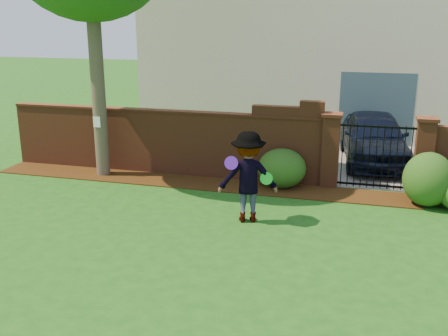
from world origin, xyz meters
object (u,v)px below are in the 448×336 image
(man, at_px, (248,178))
(frisbee_purple, at_px, (231,163))
(frisbee_green, at_px, (266,178))
(car, at_px, (375,140))

(man, xyz_separation_m, frisbee_purple, (-0.29, -0.25, 0.36))
(frisbee_purple, height_order, frisbee_green, frisbee_purple)
(car, height_order, frisbee_green, car)
(car, relative_size, man, 2.28)
(car, height_order, frisbee_purple, car)
(man, xyz_separation_m, frisbee_green, (0.39, -0.02, 0.02))
(man, bearing_deg, frisbee_green, 160.69)
(man, height_order, frisbee_green, man)
(frisbee_purple, xyz_separation_m, frisbee_green, (0.68, 0.23, -0.34))
(man, bearing_deg, frisbee_purple, 24.18)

